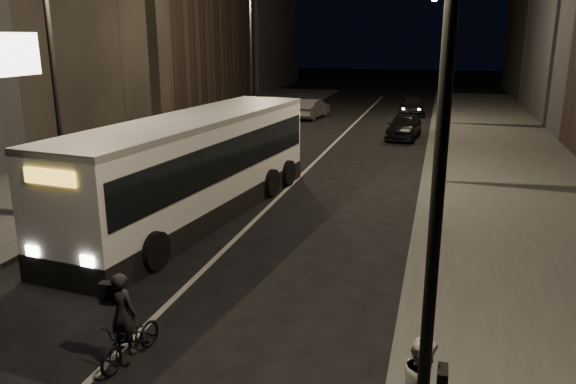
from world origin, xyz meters
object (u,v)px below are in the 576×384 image
Objects in this scene: streetlight_left_near at (59,50)px; car_mid at (311,108)px; streetlight_right_far at (442,42)px; city_bus at (196,163)px; streetlight_right_mid at (439,47)px; streetlight_right_near at (422,75)px; streetlight_left_far at (254,42)px; car_near at (404,126)px; cyclist_on_bicycle at (129,332)px; car_far at (413,106)px.

streetlight_left_near is 1.91× the size of car_mid.
city_bus is (-7.31, -22.19, -3.56)m from streetlight_right_far.
streetlight_left_near is (-10.66, -8.00, 0.00)m from streetlight_right_mid.
streetlight_right_far is at bearing 78.68° from city_bus.
streetlight_right_near reaches higher than car_mid.
streetlight_left_near is at bearing -144.72° from city_bus.
streetlight_left_near is at bearing -143.12° from streetlight_right_mid.
streetlight_right_far is at bearing 29.36° from streetlight_left_far.
car_mid is at bearing 117.44° from streetlight_right_mid.
streetlight_left_near is 20.85m from car_near.
cyclist_on_bicycle is 31.65m from car_mid.
streetlight_right_far is 1.00× the size of streetlight_left_far.
streetlight_left_near is 30.52m from car_far.
streetlight_right_mid reaches higher than car_near.
cyclist_on_bicycle is (-4.93, 1.45, -4.75)m from streetlight_right_near.
streetlight_left_near is 5.22m from city_bus.
cyclist_on_bicycle is (5.73, -6.55, -4.75)m from streetlight_left_near.
city_bus is (-7.31, -6.19, -3.56)m from streetlight_right_mid.
car_near is (8.93, 18.26, -4.65)m from streetlight_left_near.
streetlight_right_far and streetlight_left_near have the same top height.
car_mid is (-8.76, 16.87, -4.66)m from streetlight_right_mid.
streetlight_left_near is (-10.66, -24.00, 0.00)m from streetlight_right_far.
city_bus is (3.35, 1.81, -3.56)m from streetlight_left_near.
streetlight_right_mid is 14.62m from streetlight_left_far.
car_near is (-1.74, 10.26, -4.65)m from streetlight_right_mid.
car_near is (3.20, 24.81, 0.10)m from cyclist_on_bicycle.
streetlight_left_near reaches higher than city_bus.
streetlight_right_near is at bearing -92.01° from car_far.
streetlight_right_mid reaches higher than city_bus.
streetlight_right_mid is at bearing 36.88° from streetlight_left_near.
streetlight_right_mid is at bearing -90.00° from streetlight_right_far.
streetlight_left_near is 1.95× the size of car_near.
streetlight_right_mid is 1.00× the size of streetlight_left_near.
streetlight_right_far is at bearing 89.83° from cyclist_on_bicycle.
streetlight_right_near is 16.00m from streetlight_right_mid.
streetlight_right_near is at bearing -90.00° from streetlight_right_far.
car_mid is 0.95× the size of car_far.
streetlight_right_mid and streetlight_left_far have the same top height.
streetlight_right_near is at bearing -90.00° from streetlight_right_mid.
car_mid is at bearing 174.33° from streetlight_right_far.
cyclist_on_bicycle reaches higher than car_far.
streetlight_right_far reaches higher than city_bus.
streetlight_right_near is at bearing -81.18° from car_near.
streetlight_left_far reaches higher than cyclist_on_bicycle.
car_near is 0.98× the size of car_mid.
streetlight_left_near is at bearing -111.01° from car_near.
streetlight_left_near is 1.82× the size of car_far.
streetlight_right_mid is 1.95× the size of car_near.
streetlight_right_mid is at bearing -43.16° from streetlight_left_far.
city_bus reaches higher than car_near.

